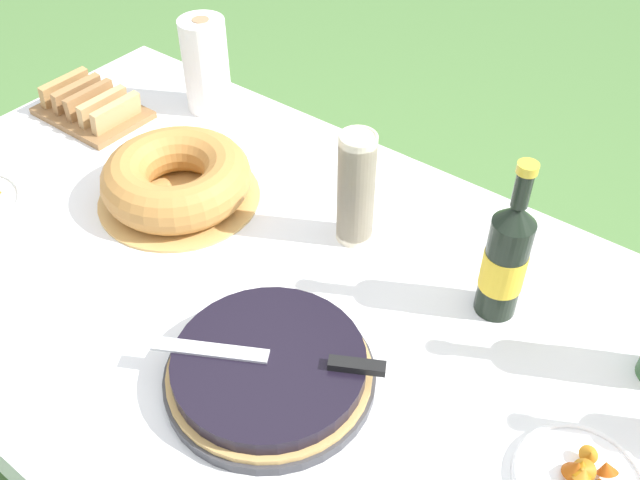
# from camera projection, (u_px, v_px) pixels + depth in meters

# --- Properties ---
(garden_table) EXTENTS (1.76, 1.01, 0.75)m
(garden_table) POSITION_uv_depth(u_px,v_px,m) (264.00, 309.00, 1.37)
(garden_table) COLOR brown
(garden_table) RESTS_ON ground_plane
(tablecloth) EXTENTS (1.77, 1.02, 0.10)m
(tablecloth) POSITION_uv_depth(u_px,v_px,m) (263.00, 289.00, 1.34)
(tablecloth) COLOR white
(tablecloth) RESTS_ON garden_table
(berry_tart) EXTENTS (0.34, 0.34, 0.06)m
(berry_tart) POSITION_uv_depth(u_px,v_px,m) (269.00, 370.00, 1.14)
(berry_tart) COLOR #38383D
(berry_tart) RESTS_ON tablecloth
(serving_knife) EXTENTS (0.34, 0.20, 0.01)m
(serving_knife) POSITION_uv_depth(u_px,v_px,m) (287.00, 358.00, 1.12)
(serving_knife) COLOR silver
(serving_knife) RESTS_ON berry_tart
(bundt_cake) EXTENTS (0.34, 0.34, 0.10)m
(bundt_cake) POSITION_uv_depth(u_px,v_px,m) (177.00, 179.00, 1.48)
(bundt_cake) COLOR tan
(bundt_cake) RESTS_ON tablecloth
(cup_stack) EXTENTS (0.07, 0.07, 0.24)m
(cup_stack) POSITION_uv_depth(u_px,v_px,m) (356.00, 189.00, 1.34)
(cup_stack) COLOR beige
(cup_stack) RESTS_ON tablecloth
(juice_bottle_red) EXTENTS (0.08, 0.08, 0.32)m
(juice_bottle_red) POSITION_uv_depth(u_px,v_px,m) (506.00, 260.00, 1.20)
(juice_bottle_red) COLOR black
(juice_bottle_red) RESTS_ON tablecloth
(snack_plate_left) EXTENTS (0.19, 0.19, 0.06)m
(snack_plate_left) POSITION_uv_depth(u_px,v_px,m) (581.00, 479.00, 1.02)
(snack_plate_left) COLOR white
(snack_plate_left) RESTS_ON tablecloth
(paper_towel_roll) EXTENTS (0.11, 0.11, 0.23)m
(paper_towel_roll) POSITION_uv_depth(u_px,v_px,m) (206.00, 65.00, 1.71)
(paper_towel_roll) COLOR white
(paper_towel_roll) RESTS_ON tablecloth
(bread_board) EXTENTS (0.26, 0.18, 0.07)m
(bread_board) POSITION_uv_depth(u_px,v_px,m) (91.00, 107.00, 1.73)
(bread_board) COLOR olive
(bread_board) RESTS_ON tablecloth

